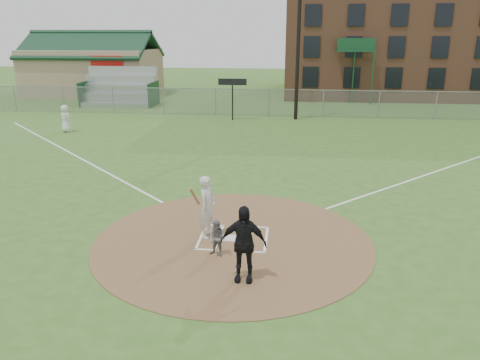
# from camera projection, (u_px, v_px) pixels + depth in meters

# --- Properties ---
(ground) EXTENTS (140.00, 140.00, 0.00)m
(ground) POSITION_uv_depth(u_px,v_px,m) (233.00, 241.00, 14.19)
(ground) COLOR #366121
(ground) RESTS_ON ground
(dirt_circle) EXTENTS (8.40, 8.40, 0.02)m
(dirt_circle) POSITION_uv_depth(u_px,v_px,m) (233.00, 240.00, 14.19)
(dirt_circle) COLOR brown
(dirt_circle) RESTS_ON ground
(home_plate) EXTENTS (0.48, 0.48, 0.03)m
(home_plate) POSITION_uv_depth(u_px,v_px,m) (230.00, 238.00, 14.27)
(home_plate) COLOR silver
(home_plate) RESTS_ON dirt_circle
(foul_line_first) EXTENTS (17.04, 17.04, 0.01)m
(foul_line_first) POSITION_uv_depth(u_px,v_px,m) (448.00, 168.00, 21.80)
(foul_line_first) COLOR white
(foul_line_first) RESTS_ON ground
(foul_line_third) EXTENTS (17.04, 17.04, 0.01)m
(foul_line_third) POSITION_uv_depth(u_px,v_px,m) (78.00, 157.00, 23.64)
(foul_line_third) COLOR white
(foul_line_third) RESTS_ON ground
(catcher) EXTENTS (0.62, 0.55, 1.05)m
(catcher) POSITION_uv_depth(u_px,v_px,m) (217.00, 238.00, 13.05)
(catcher) COLOR slate
(catcher) RESTS_ON dirt_circle
(umpire) EXTENTS (1.19, 0.52, 2.00)m
(umpire) POSITION_uv_depth(u_px,v_px,m) (243.00, 244.00, 11.62)
(umpire) COLOR black
(umpire) RESTS_ON dirt_circle
(ondeck_player) EXTENTS (0.99, 0.86, 1.70)m
(ondeck_player) POSITION_uv_depth(u_px,v_px,m) (66.00, 119.00, 29.32)
(ondeck_player) COLOR silver
(ondeck_player) RESTS_ON ground
(batters_boxes) EXTENTS (2.08, 1.88, 0.01)m
(batters_boxes) POSITION_uv_depth(u_px,v_px,m) (234.00, 238.00, 14.33)
(batters_boxes) COLOR white
(batters_boxes) RESTS_ON dirt_circle
(batter_at_plate) EXTENTS (0.73, 1.10, 1.93)m
(batter_at_plate) POSITION_uv_depth(u_px,v_px,m) (207.00, 207.00, 14.16)
(batter_at_plate) COLOR silver
(batter_at_plate) RESTS_ON dirt_circle
(outfield_fence) EXTENTS (56.08, 0.08, 2.03)m
(outfield_fence) POSITION_uv_depth(u_px,v_px,m) (269.00, 103.00, 34.73)
(outfield_fence) COLOR slate
(outfield_fence) RESTS_ON ground
(bleachers) EXTENTS (6.08, 3.20, 3.20)m
(bleachers) POSITION_uv_depth(u_px,v_px,m) (119.00, 87.00, 39.87)
(bleachers) COLOR #B7BABF
(bleachers) RESTS_ON ground
(clubhouse) EXTENTS (12.20, 8.71, 6.23)m
(clubhouse) POSITION_uv_depth(u_px,v_px,m) (94.00, 70.00, 46.57)
(clubhouse) COLOR tan
(clubhouse) RESTS_ON ground
(brick_warehouse) EXTENTS (30.00, 17.17, 15.00)m
(brick_warehouse) POSITION_uv_depth(u_px,v_px,m) (439.00, 16.00, 46.26)
(brick_warehouse) COLOR brown
(brick_warehouse) RESTS_ON ground
(light_pole) EXTENTS (1.20, 0.30, 12.22)m
(light_pole) POSITION_uv_depth(u_px,v_px,m) (299.00, 23.00, 31.89)
(light_pole) COLOR black
(light_pole) RESTS_ON ground
(scoreboard_sign) EXTENTS (2.00, 0.10, 2.93)m
(scoreboard_sign) POSITION_uv_depth(u_px,v_px,m) (232.00, 86.00, 32.87)
(scoreboard_sign) COLOR black
(scoreboard_sign) RESTS_ON ground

